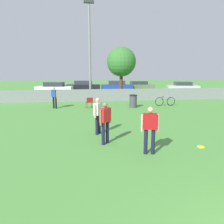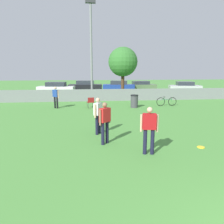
{
  "view_description": "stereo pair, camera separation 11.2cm",
  "coord_description": "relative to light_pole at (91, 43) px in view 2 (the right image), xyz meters",
  "views": [
    {
      "loc": [
        -3.39,
        -1.89,
        2.83
      ],
      "look_at": [
        -2.2,
        7.23,
        1.05
      ],
      "focal_mm": 35.0,
      "sensor_mm": 36.0,
      "label": 1
    },
    {
      "loc": [
        -3.28,
        -1.9,
        2.83
      ],
      "look_at": [
        -2.2,
        7.23,
        1.05
      ],
      "focal_mm": 35.0,
      "sensor_mm": 36.0,
      "label": 2
    }
  ],
  "objects": [
    {
      "name": "parked_car_white",
      "position": [
        -4.12,
        6.54,
        -4.5
      ],
      "size": [
        4.48,
        2.19,
        1.4
      ],
      "rotation": [
        0.0,
        0.0,
        -0.12
      ],
      "color": "black",
      "rests_on": "ground_plane"
    },
    {
      "name": "spectator_in_blue",
      "position": [
        -2.79,
        -3.97,
        -4.25
      ],
      "size": [
        0.49,
        0.43,
        1.61
      ],
      "rotation": [
        0.0,
        0.0,
        2.52
      ],
      "color": "black",
      "rests_on": "ground_plane"
    },
    {
      "name": "tree_near_pole",
      "position": [
        3.12,
        1.23,
        -1.59
      ],
      "size": [
        2.87,
        2.87,
        5.05
      ],
      "color": "#4C331E",
      "rests_on": "ground_plane"
    },
    {
      "name": "parked_car_blue",
      "position": [
        3.88,
        8.84,
        -4.49
      ],
      "size": [
        4.46,
        2.42,
        1.41
      ],
      "rotation": [
        0.0,
        0.0,
        -0.18
      ],
      "color": "black",
      "rests_on": "ground_plane"
    },
    {
      "name": "bicycle_sideline",
      "position": [
        5.81,
        -3.9,
        -4.82
      ],
      "size": [
        1.64,
        0.44,
        0.73
      ],
      "rotation": [
        0.0,
        0.0,
        -0.01
      ],
      "color": "black",
      "rests_on": "ground_plane"
    },
    {
      "name": "parked_car_olive",
      "position": [
        7.15,
        9.89,
        -4.54
      ],
      "size": [
        4.39,
        1.91,
        1.28
      ],
      "rotation": [
        0.0,
        0.0,
        0.05
      ],
      "color": "black",
      "rests_on": "ground_plane"
    },
    {
      "name": "parked_car_silver",
      "position": [
        12.29,
        6.84,
        -4.53
      ],
      "size": [
        4.29,
        2.63,
        1.31
      ],
      "rotation": [
        0.0,
        0.0,
        -0.21
      ],
      "color": "black",
      "rests_on": "ground_plane"
    },
    {
      "name": "folding_chair_sideline",
      "position": [
        -0.22,
        -4.19,
        -4.69
      ],
      "size": [
        0.56,
        0.56,
        0.81
      ],
      "rotation": [
        0.0,
        0.0,
        3.34
      ],
      "color": "#333338",
      "rests_on": "ground_plane"
    },
    {
      "name": "fence_backline",
      "position": [
        2.75,
        -0.57,
        -4.62
      ],
      "size": [
        26.6,
        0.07,
        1.21
      ],
      "color": "gray",
      "rests_on": "ground_plane"
    },
    {
      "name": "trash_bin",
      "position": [
        3.09,
        -4.35,
        -4.68
      ],
      "size": [
        0.58,
        0.58,
        0.97
      ],
      "color": "#3F3F44",
      "rests_on": "ground_plane"
    },
    {
      "name": "parked_car_dark",
      "position": [
        -0.62,
        9.64,
        -4.5
      ],
      "size": [
        4.64,
        2.21,
        1.41
      ],
      "rotation": [
        0.0,
        0.0,
        -0.08
      ],
      "color": "black",
      "rests_on": "ground_plane"
    },
    {
      "name": "player_thrower_red",
      "position": [
        1.53,
        -13.62,
        -4.22
      ],
      "size": [
        0.6,
        0.3,
        1.63
      ],
      "rotation": [
        0.0,
        0.0,
        -0.18
      ],
      "color": "#191933",
      "rests_on": "ground_plane"
    },
    {
      "name": "player_receiver_white",
      "position": [
        -0.03,
        -11.03,
        -4.22
      ],
      "size": [
        0.42,
        0.54,
        1.63
      ],
      "rotation": [
        0.0,
        0.0,
        1.05
      ],
      "color": "#191933",
      "rests_on": "ground_plane"
    },
    {
      "name": "player_defender_red",
      "position": [
        0.15,
        -12.4,
        -4.22
      ],
      "size": [
        0.48,
        0.47,
        1.63
      ],
      "rotation": [
        0.0,
        0.0,
        0.77
      ],
      "color": "#191933",
      "rests_on": "ground_plane"
    },
    {
      "name": "frisbee_disc",
      "position": [
        3.65,
        -13.23,
        -5.16
      ],
      "size": [
        0.28,
        0.28,
        0.03
      ],
      "color": "yellow",
      "rests_on": "ground_plane"
    },
    {
      "name": "light_pole",
      "position": [
        0.0,
        0.0,
        0.0
      ],
      "size": [
        0.9,
        0.36,
        8.82
      ],
      "color": "gray",
      "rests_on": "ground_plane"
    }
  ]
}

